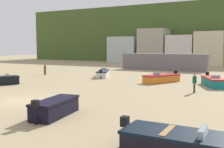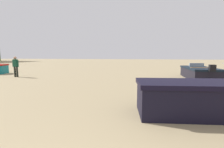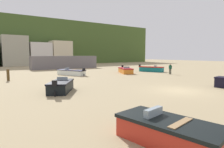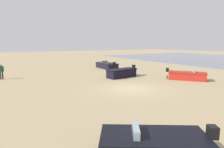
{
  "view_description": "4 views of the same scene",
  "coord_description": "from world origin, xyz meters",
  "px_view_note": "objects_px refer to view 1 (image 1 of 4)",
  "views": [
    {
      "loc": [
        14.67,
        -14.22,
        3.9
      ],
      "look_at": [
        2.14,
        9.9,
        1.16
      ],
      "focal_mm": 43.64,
      "sensor_mm": 36.0,
      "label": 1
    },
    {
      "loc": [
        0.38,
        -0.83,
        1.65
      ],
      "look_at": [
        5.74,
        0.36,
        1.0
      ],
      "focal_mm": 24.3,
      "sensor_mm": 36.0,
      "label": 2
    },
    {
      "loc": [
        -13.3,
        -9.56,
        2.95
      ],
      "look_at": [
        0.3,
        10.28,
        0.52
      ],
      "focal_mm": 30.29,
      "sensor_mm": 36.0,
      "label": 3
    },
    {
      "loc": [
        -12.35,
        9.14,
        3.73
      ],
      "look_at": [
        2.29,
        0.45,
        0.97
      ],
      "focal_mm": 30.26,
      "sensor_mm": 36.0,
      "label": 4
    }
  ],
  "objects_px": {
    "boat_black_1": "(181,144)",
    "boat_black_4": "(1,80)",
    "boat_teal_5": "(213,82)",
    "mooring_post_near_water": "(45,70)",
    "boat_white_2": "(103,73)",
    "beach_walker_foreground": "(195,82)",
    "boat_black_3": "(55,108)",
    "boat_orange_6": "(162,78)"
  },
  "relations": [
    {
      "from": "boat_white_2",
      "to": "boat_black_4",
      "type": "relative_size",
      "value": 1.33
    },
    {
      "from": "boat_orange_6",
      "to": "mooring_post_near_water",
      "type": "distance_m",
      "value": 16.85
    },
    {
      "from": "boat_white_2",
      "to": "boat_teal_5",
      "type": "xyz_separation_m",
      "value": [
        13.92,
        -2.62,
        0.05
      ]
    },
    {
      "from": "boat_black_1",
      "to": "boat_teal_5",
      "type": "height_order",
      "value": "boat_teal_5"
    },
    {
      "from": "boat_white_2",
      "to": "boat_orange_6",
      "type": "distance_m",
      "value": 8.77
    },
    {
      "from": "boat_teal_5",
      "to": "boat_white_2",
      "type": "bearing_deg",
      "value": -33.51
    },
    {
      "from": "boat_black_1",
      "to": "boat_black_4",
      "type": "relative_size",
      "value": 1.23
    },
    {
      "from": "beach_walker_foreground",
      "to": "boat_black_3",
      "type": "bearing_deg",
      "value": 150.34
    },
    {
      "from": "boat_orange_6",
      "to": "boat_black_4",
      "type": "bearing_deg",
      "value": 59.13
    },
    {
      "from": "boat_white_2",
      "to": "beach_walker_foreground",
      "type": "height_order",
      "value": "beach_walker_foreground"
    },
    {
      "from": "boat_teal_5",
      "to": "beach_walker_foreground",
      "type": "height_order",
      "value": "beach_walker_foreground"
    },
    {
      "from": "mooring_post_near_water",
      "to": "beach_walker_foreground",
      "type": "xyz_separation_m",
      "value": [
        21.34,
        -5.74,
        0.29
      ]
    },
    {
      "from": "boat_black_3",
      "to": "boat_black_4",
      "type": "distance_m",
      "value": 15.12
    },
    {
      "from": "beach_walker_foreground",
      "to": "boat_black_1",
      "type": "bearing_deg",
      "value": -175.57
    },
    {
      "from": "boat_black_4",
      "to": "mooring_post_near_water",
      "type": "height_order",
      "value": "mooring_post_near_water"
    },
    {
      "from": "boat_black_3",
      "to": "boat_orange_6",
      "type": "height_order",
      "value": "boat_black_3"
    },
    {
      "from": "mooring_post_near_water",
      "to": "beach_walker_foreground",
      "type": "relative_size",
      "value": 0.81
    },
    {
      "from": "boat_white_2",
      "to": "boat_black_3",
      "type": "height_order",
      "value": "boat_black_3"
    },
    {
      "from": "boat_black_1",
      "to": "boat_white_2",
      "type": "bearing_deg",
      "value": -143.91
    },
    {
      "from": "boat_black_1",
      "to": "boat_white_2",
      "type": "relative_size",
      "value": 0.92
    },
    {
      "from": "boat_white_2",
      "to": "beach_walker_foreground",
      "type": "xyz_separation_m",
      "value": [
        13.02,
        -7.43,
        0.55
      ]
    },
    {
      "from": "boat_orange_6",
      "to": "boat_black_1",
      "type": "bearing_deg",
      "value": 134.49
    },
    {
      "from": "boat_black_4",
      "to": "boat_orange_6",
      "type": "height_order",
      "value": "boat_black_4"
    },
    {
      "from": "boat_black_4",
      "to": "boat_orange_6",
      "type": "relative_size",
      "value": 0.78
    },
    {
      "from": "boat_black_1",
      "to": "mooring_post_near_water",
      "type": "relative_size",
      "value": 3.43
    },
    {
      "from": "boat_black_4",
      "to": "mooring_post_near_water",
      "type": "distance_m",
      "value": 10.16
    },
    {
      "from": "beach_walker_foreground",
      "to": "mooring_post_near_water",
      "type": "bearing_deg",
      "value": 70.58
    },
    {
      "from": "boat_black_3",
      "to": "boat_teal_5",
      "type": "xyz_separation_m",
      "value": [
        6.36,
        16.36,
        -0.02
      ]
    },
    {
      "from": "boat_orange_6",
      "to": "boat_white_2",
      "type": "bearing_deg",
      "value": 11.75
    },
    {
      "from": "boat_teal_5",
      "to": "mooring_post_near_water",
      "type": "distance_m",
      "value": 22.26
    },
    {
      "from": "mooring_post_near_water",
      "to": "boat_teal_5",
      "type": "bearing_deg",
      "value": -2.38
    },
    {
      "from": "boat_white_2",
      "to": "boat_black_3",
      "type": "bearing_deg",
      "value": -91.2
    },
    {
      "from": "beach_walker_foreground",
      "to": "boat_teal_5",
      "type": "bearing_deg",
      "value": -14.99
    },
    {
      "from": "boat_black_4",
      "to": "boat_orange_6",
      "type": "distance_m",
      "value": 16.94
    },
    {
      "from": "boat_black_3",
      "to": "mooring_post_near_water",
      "type": "height_order",
      "value": "mooring_post_near_water"
    },
    {
      "from": "boat_black_1",
      "to": "boat_teal_5",
      "type": "bearing_deg",
      "value": -175.59
    },
    {
      "from": "boat_white_2",
      "to": "beach_walker_foreground",
      "type": "relative_size",
      "value": 3.02
    },
    {
      "from": "boat_black_4",
      "to": "boat_teal_5",
      "type": "distance_m",
      "value": 21.4
    },
    {
      "from": "boat_orange_6",
      "to": "boat_black_3",
      "type": "bearing_deg",
      "value": 112.16
    },
    {
      "from": "boat_white_2",
      "to": "boat_black_3",
      "type": "relative_size",
      "value": 1.27
    },
    {
      "from": "boat_black_4",
      "to": "boat_black_3",
      "type": "bearing_deg",
      "value": 2.79
    },
    {
      "from": "boat_black_4",
      "to": "boat_black_1",
      "type": "bearing_deg",
      "value": 7.24
    }
  ]
}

